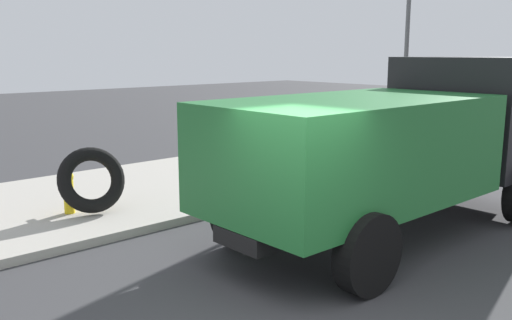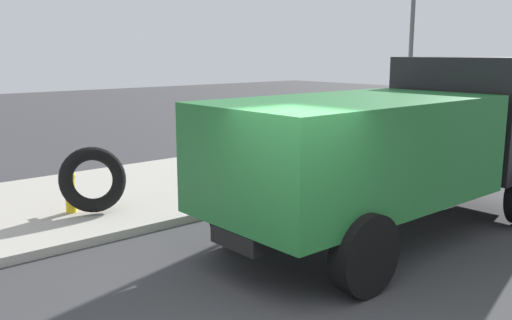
# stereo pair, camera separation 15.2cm
# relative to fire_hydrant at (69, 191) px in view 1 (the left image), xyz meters

# --- Properties ---
(sidewalk_curb) EXTENTS (36.00, 5.00, 0.15)m
(sidewalk_curb) POSITION_rel_fire_hydrant_xyz_m (0.16, 0.89, -0.50)
(sidewalk_curb) COLOR #ADA89E
(sidewalk_curb) RESTS_ON ground
(fire_hydrant) EXTENTS (0.22, 0.49, 0.80)m
(fire_hydrant) POSITION_rel_fire_hydrant_xyz_m (0.00, 0.00, 0.00)
(fire_hydrant) COLOR yellow
(fire_hydrant) RESTS_ON sidewalk_curb
(loose_tire) EXTENTS (1.34, 0.90, 1.25)m
(loose_tire) POSITION_rel_fire_hydrant_xyz_m (0.34, -0.25, 0.19)
(loose_tire) COLOR black
(loose_tire) RESTS_ON sidewalk_curb
(dump_truck_green) EXTENTS (7.01, 2.83, 3.00)m
(dump_truck_green) POSITION_rel_fire_hydrant_xyz_m (4.02, -4.41, 1.03)
(dump_truck_green) COLOR #237033
(dump_truck_green) RESTS_ON ground
(street_light_pole) EXTENTS (0.12, 0.12, 6.46)m
(street_light_pole) POSITION_rel_fire_hydrant_xyz_m (9.60, -0.78, 2.80)
(street_light_pole) COLOR #595B5E
(street_light_pole) RESTS_ON sidewalk_curb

